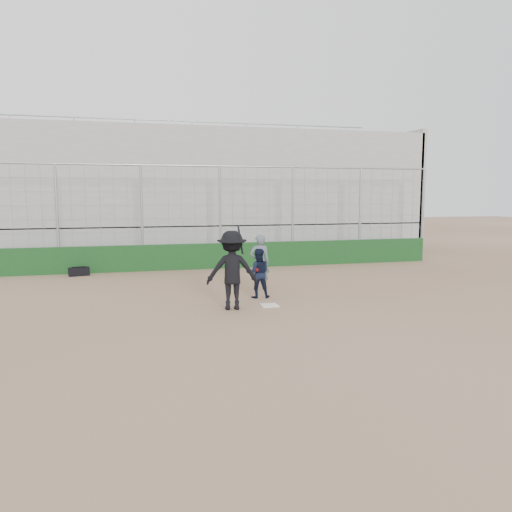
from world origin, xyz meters
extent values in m
plane|color=brown|center=(0.00, 0.00, 0.00)|extent=(90.00, 90.00, 0.00)
cube|color=white|center=(0.00, 0.00, 0.01)|extent=(0.44, 0.44, 0.02)
cube|color=#123915|center=(0.00, 7.00, 0.50)|extent=(18.00, 0.25, 1.00)
cylinder|color=gray|center=(0.00, 7.00, 2.00)|extent=(0.10, 0.10, 4.00)
cylinder|color=gray|center=(9.00, 7.00, 2.00)|extent=(0.10, 0.10, 4.00)
cylinder|color=gray|center=(0.00, 7.00, 4.00)|extent=(18.00, 0.07, 0.07)
cube|color=#949494|center=(0.00, 11.95, 0.80)|extent=(20.00, 6.70, 1.60)
cube|color=#949494|center=(0.00, 11.95, 3.70)|extent=(20.00, 6.70, 4.20)
cube|color=#949494|center=(10.00, 11.95, 2.90)|extent=(0.25, 6.70, 6.10)
cylinder|color=gray|center=(0.00, 15.10, 6.80)|extent=(20.00, 0.06, 0.06)
imported|color=black|center=(-1.02, -0.11, 1.00)|extent=(1.39, 0.93, 2.00)
cylinder|color=black|center=(-0.77, 0.04, 1.77)|extent=(0.07, 0.57, 0.71)
imported|color=black|center=(-0.03, 1.05, 0.46)|extent=(0.75, 0.63, 0.92)
sphere|color=maroon|center=(-0.03, 1.05, 0.83)|extent=(0.28, 0.28, 0.28)
imported|color=slate|center=(0.32, 2.20, 0.77)|extent=(0.63, 0.42, 1.54)
cube|color=black|center=(-5.28, 6.40, 0.15)|extent=(0.75, 0.44, 0.30)
cylinder|color=black|center=(-5.28, 6.40, 0.32)|extent=(0.46, 0.13, 0.04)
camera|label=1|loc=(-3.57, -12.33, 2.90)|focal=35.00mm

